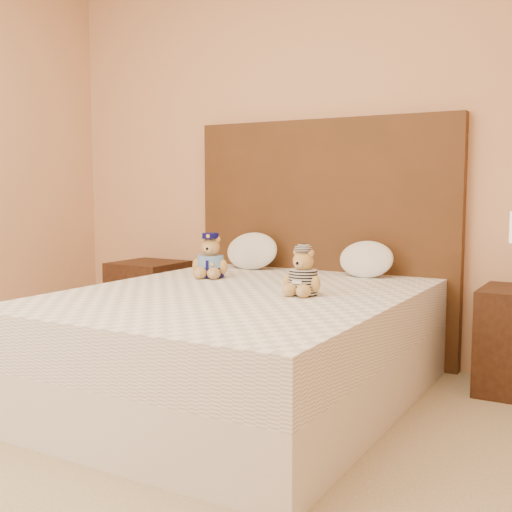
{
  "coord_description": "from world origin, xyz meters",
  "views": [
    {
      "loc": [
        1.66,
        -1.53,
        1.07
      ],
      "look_at": [
        -0.05,
        1.45,
        0.71
      ],
      "focal_mm": 45.0,
      "sensor_mm": 36.0,
      "label": 1
    }
  ],
  "objects": [
    {
      "name": "bed",
      "position": [
        0.0,
        1.2,
        0.28
      ],
      "size": [
        1.6,
        2.0,
        0.55
      ],
      "color": "white",
      "rests_on": "ground"
    },
    {
      "name": "pillow_right",
      "position": [
        0.36,
        2.03,
        0.67
      ],
      "size": [
        0.33,
        0.21,
        0.23
      ],
      "primitive_type": "ellipsoid",
      "color": "white",
      "rests_on": "bed"
    },
    {
      "name": "teddy_prisoner",
      "position": [
        0.32,
        1.26,
        0.67
      ],
      "size": [
        0.21,
        0.2,
        0.23
      ],
      "primitive_type": null,
      "rotation": [
        0.0,
        0.0,
        -0.03
      ],
      "color": "tan",
      "rests_on": "bed"
    },
    {
      "name": "headboard",
      "position": [
        0.0,
        2.21,
        0.75
      ],
      "size": [
        1.75,
        0.08,
        1.5
      ],
      "primitive_type": "cube",
      "color": "#532E19",
      "rests_on": "ground"
    },
    {
      "name": "pillow_left",
      "position": [
        -0.41,
        2.03,
        0.68
      ],
      "size": [
        0.36,
        0.23,
        0.26
      ],
      "primitive_type": "ellipsoid",
      "color": "white",
      "rests_on": "bed"
    },
    {
      "name": "teddy_police",
      "position": [
        -0.42,
        1.56,
        0.68
      ],
      "size": [
        0.28,
        0.27,
        0.26
      ],
      "primitive_type": null,
      "rotation": [
        0.0,
        0.0,
        0.29
      ],
      "color": "tan",
      "rests_on": "bed"
    },
    {
      "name": "ground",
      "position": [
        0.0,
        0.0,
        0.0
      ],
      "size": [
        4.0,
        4.5,
        0.0
      ],
      "primitive_type": "cube",
      "color": "tan",
      "rests_on": "ground"
    },
    {
      "name": "nightstand_left",
      "position": [
        -1.25,
        2.0,
        0.28
      ],
      "size": [
        0.45,
        0.45,
        0.55
      ],
      "primitive_type": "cube",
      "color": "#3D2213",
      "rests_on": "ground"
    }
  ]
}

